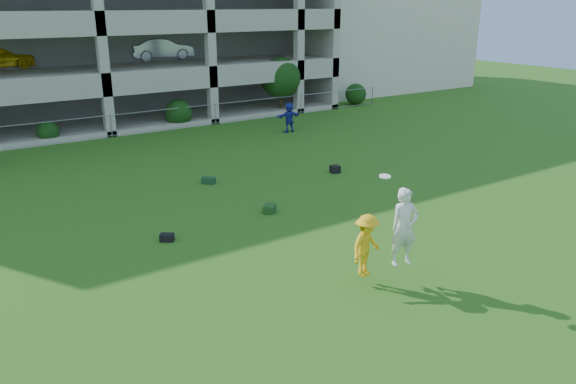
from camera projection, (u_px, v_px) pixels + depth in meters
ground at (338, 278)px, 14.32m from camera, size 100.00×100.00×0.00m
stucco_building at (348, 24)px, 46.86m from camera, size 16.00×14.00×10.00m
bystander_d at (289, 117)px, 30.24m from camera, size 1.49×0.48×1.60m
bag_black_b at (167, 237)px, 16.53m from camera, size 0.47×0.43×0.22m
bag_green_c at (270, 209)px, 18.79m from camera, size 0.60×0.60×0.26m
crate_d at (335, 169)px, 23.16m from camera, size 0.39×0.39×0.30m
bag_green_g at (209, 180)px, 21.78m from camera, size 0.57×0.57×0.25m
frisbee_contest at (382, 238)px, 13.67m from camera, size 1.79×1.19×2.63m
parking_garage at (59, 14)px, 34.27m from camera, size 30.00×14.00×12.00m
fence at (111, 126)px, 29.13m from camera, size 36.06×0.06×1.20m
shrub_row at (187, 99)px, 31.80m from camera, size 34.38×2.52×3.50m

